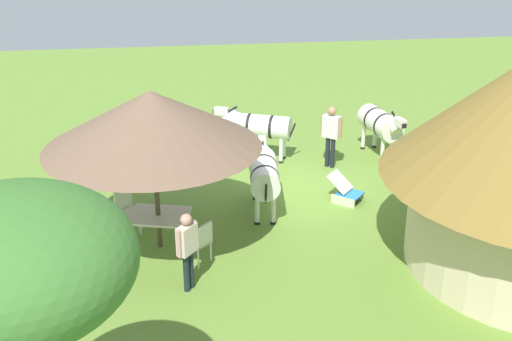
{
  "coord_description": "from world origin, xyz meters",
  "views": [
    {
      "loc": [
        3.0,
        13.85,
        6.63
      ],
      "look_at": [
        1.2,
        0.76,
        1.0
      ],
      "focal_mm": 44.15,
      "sensor_mm": 36.0,
      "label": 1
    }
  ],
  "objects_px": {
    "zebra_nearest_camera": "(264,173)",
    "zebra_by_umbrella": "(258,126)",
    "guest_beside_umbrella": "(187,245)",
    "acacia_tree_right_background": "(14,265)",
    "patio_dining_table": "(158,218)",
    "patio_chair_near_lawn": "(126,207)",
    "patio_chair_near_hut": "(201,240)",
    "striped_lounge_chair": "(346,191)",
    "standing_watcher": "(331,131)",
    "zebra_toward_hut": "(381,124)",
    "shade_umbrella": "(152,119)"
  },
  "relations": [
    {
      "from": "patio_chair_near_hut",
      "to": "zebra_toward_hut",
      "type": "bearing_deg",
      "value": -1.66
    },
    {
      "from": "standing_watcher",
      "to": "zebra_toward_hut",
      "type": "height_order",
      "value": "standing_watcher"
    },
    {
      "from": "zebra_nearest_camera",
      "to": "acacia_tree_right_background",
      "type": "distance_m",
      "value": 8.71
    },
    {
      "from": "patio_dining_table",
      "to": "acacia_tree_right_background",
      "type": "relative_size",
      "value": 0.34
    },
    {
      "from": "patio_dining_table",
      "to": "zebra_toward_hut",
      "type": "distance_m",
      "value": 7.55
    },
    {
      "from": "patio_chair_near_hut",
      "to": "zebra_nearest_camera",
      "type": "height_order",
      "value": "zebra_nearest_camera"
    },
    {
      "from": "standing_watcher",
      "to": "zebra_by_umbrella",
      "type": "bearing_deg",
      "value": 13.17
    },
    {
      "from": "guest_beside_umbrella",
      "to": "zebra_nearest_camera",
      "type": "relative_size",
      "value": 0.66
    },
    {
      "from": "guest_beside_umbrella",
      "to": "patio_dining_table",
      "type": "bearing_deg",
      "value": 56.14
    },
    {
      "from": "shade_umbrella",
      "to": "guest_beside_umbrella",
      "type": "bearing_deg",
      "value": 107.94
    },
    {
      "from": "patio_chair_near_lawn",
      "to": "zebra_toward_hut",
      "type": "relative_size",
      "value": 0.41
    },
    {
      "from": "standing_watcher",
      "to": "zebra_nearest_camera",
      "type": "relative_size",
      "value": 0.72
    },
    {
      "from": "patio_dining_table",
      "to": "zebra_by_umbrella",
      "type": "distance_m",
      "value": 5.38
    },
    {
      "from": "striped_lounge_chair",
      "to": "zebra_toward_hut",
      "type": "distance_m",
      "value": 3.33
    },
    {
      "from": "patio_dining_table",
      "to": "patio_chair_near_lawn",
      "type": "relative_size",
      "value": 1.58
    },
    {
      "from": "zebra_nearest_camera",
      "to": "zebra_by_umbrella",
      "type": "relative_size",
      "value": 1.08
    },
    {
      "from": "patio_chair_near_hut",
      "to": "zebra_by_umbrella",
      "type": "relative_size",
      "value": 0.41
    },
    {
      "from": "guest_beside_umbrella",
      "to": "patio_chair_near_lawn",
      "type": "bearing_deg",
      "value": 64.08
    },
    {
      "from": "guest_beside_umbrella",
      "to": "zebra_toward_hut",
      "type": "bearing_deg",
      "value": -4.8
    },
    {
      "from": "guest_beside_umbrella",
      "to": "striped_lounge_chair",
      "type": "height_order",
      "value": "guest_beside_umbrella"
    },
    {
      "from": "guest_beside_umbrella",
      "to": "standing_watcher",
      "type": "xyz_separation_m",
      "value": [
        -4.03,
        -5.41,
        0.09
      ]
    },
    {
      "from": "zebra_nearest_camera",
      "to": "shade_umbrella",
      "type": "bearing_deg",
      "value": -144.1
    },
    {
      "from": "patio_chair_near_lawn",
      "to": "striped_lounge_chair",
      "type": "distance_m",
      "value": 5.19
    },
    {
      "from": "zebra_by_umbrella",
      "to": "acacia_tree_right_background",
      "type": "bearing_deg",
      "value": -177.02
    },
    {
      "from": "striped_lounge_chair",
      "to": "patio_dining_table",
      "type": "bearing_deg",
      "value": -29.8
    },
    {
      "from": "striped_lounge_chair",
      "to": "acacia_tree_right_background",
      "type": "bearing_deg",
      "value": 4.57
    },
    {
      "from": "zebra_by_umbrella",
      "to": "zebra_toward_hut",
      "type": "height_order",
      "value": "zebra_toward_hut"
    },
    {
      "from": "guest_beside_umbrella",
      "to": "zebra_toward_hut",
      "type": "relative_size",
      "value": 0.72
    },
    {
      "from": "guest_beside_umbrella",
      "to": "zebra_by_umbrella",
      "type": "height_order",
      "value": "guest_beside_umbrella"
    },
    {
      "from": "zebra_by_umbrella",
      "to": "zebra_nearest_camera",
      "type": "bearing_deg",
      "value": -162.81
    },
    {
      "from": "patio_chair_near_hut",
      "to": "striped_lounge_chair",
      "type": "xyz_separation_m",
      "value": [
        -3.61,
        -2.39,
        -0.26
      ]
    },
    {
      "from": "guest_beside_umbrella",
      "to": "acacia_tree_right_background",
      "type": "bearing_deg",
      "value": -162.88
    },
    {
      "from": "patio_chair_near_hut",
      "to": "striped_lounge_chair",
      "type": "bearing_deg",
      "value": -12.13
    },
    {
      "from": "zebra_toward_hut",
      "to": "striped_lounge_chair",
      "type": "bearing_deg",
      "value": 47.69
    },
    {
      "from": "patio_chair_near_hut",
      "to": "standing_watcher",
      "type": "relative_size",
      "value": 0.53
    },
    {
      "from": "zebra_toward_hut",
      "to": "acacia_tree_right_background",
      "type": "bearing_deg",
      "value": 44.86
    },
    {
      "from": "patio_dining_table",
      "to": "zebra_by_umbrella",
      "type": "height_order",
      "value": "zebra_by_umbrella"
    },
    {
      "from": "zebra_nearest_camera",
      "to": "patio_chair_near_lawn",
      "type": "bearing_deg",
      "value": -165.14
    },
    {
      "from": "striped_lounge_chair",
      "to": "zebra_nearest_camera",
      "type": "xyz_separation_m",
      "value": [
        2.02,
        0.21,
        0.69
      ]
    },
    {
      "from": "patio_dining_table",
      "to": "patio_chair_near_hut",
      "type": "distance_m",
      "value": 1.15
    },
    {
      "from": "patio_chair_near_lawn",
      "to": "guest_beside_umbrella",
      "type": "distance_m",
      "value": 2.89
    },
    {
      "from": "standing_watcher",
      "to": "zebra_toward_hut",
      "type": "xyz_separation_m",
      "value": [
        -1.59,
        -0.61,
        -0.07
      ]
    },
    {
      "from": "zebra_by_umbrella",
      "to": "zebra_toward_hut",
      "type": "relative_size",
      "value": 1.02
    },
    {
      "from": "shade_umbrella",
      "to": "patio_chair_near_lawn",
      "type": "relative_size",
      "value": 4.76
    },
    {
      "from": "patio_dining_table",
      "to": "zebra_nearest_camera",
      "type": "bearing_deg",
      "value": -150.13
    },
    {
      "from": "acacia_tree_right_background",
      "to": "patio_chair_near_lawn",
      "type": "bearing_deg",
      "value": -93.9
    },
    {
      "from": "shade_umbrella",
      "to": "patio_dining_table",
      "type": "relative_size",
      "value": 3.01
    },
    {
      "from": "patio_chair_near_hut",
      "to": "guest_beside_umbrella",
      "type": "distance_m",
      "value": 1.01
    },
    {
      "from": "zebra_nearest_camera",
      "to": "standing_watcher",
      "type": "bearing_deg",
      "value": 53.39
    },
    {
      "from": "patio_dining_table",
      "to": "zebra_by_umbrella",
      "type": "relative_size",
      "value": 0.64
    }
  ]
}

